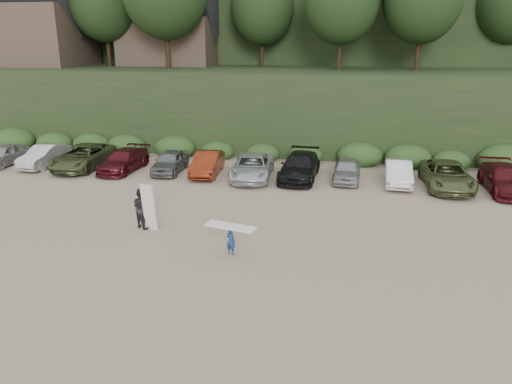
# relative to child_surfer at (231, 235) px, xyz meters

# --- Properties ---
(ground) EXTENTS (120.00, 120.00, 0.00)m
(ground) POSITION_rel_child_surfer_xyz_m (0.60, 1.47, -0.86)
(ground) COLOR tan
(ground) RESTS_ON ground
(hillside_backdrop) EXTENTS (90.00, 41.50, 28.00)m
(hillside_backdrop) POSITION_rel_child_surfer_xyz_m (0.34, 37.39, 10.36)
(hillside_backdrop) COLOR black
(hillside_backdrop) RESTS_ON ground
(parked_cars) EXTENTS (34.19, 5.92, 1.57)m
(parked_cars) POSITION_rel_child_surfer_xyz_m (-1.97, 11.47, -0.12)
(parked_cars) COLOR #99989D
(parked_cars) RESTS_ON ground
(child_surfer) EXTENTS (2.18, 1.05, 1.26)m
(child_surfer) POSITION_rel_child_surfer_xyz_m (0.00, 0.00, 0.00)
(child_surfer) COLOR navy
(child_surfer) RESTS_ON ground
(adult_surfer) EXTENTS (1.40, 1.10, 2.25)m
(adult_surfer) POSITION_rel_child_surfer_xyz_m (-4.72, 2.11, 0.11)
(adult_surfer) COLOR black
(adult_surfer) RESTS_ON ground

